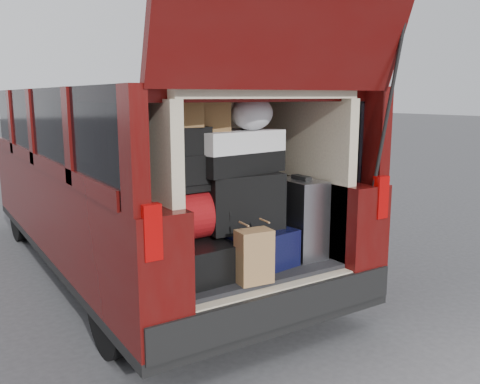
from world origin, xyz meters
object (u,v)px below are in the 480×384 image
object	(u,v)px
kraft_bag	(254,256)
black_soft_case	(241,201)
navy_hardshell	(247,245)
twotone_duffel	(235,152)
backpack	(186,159)
silver_roller	(301,218)
black_hardshell	(191,258)
red_duffel	(192,215)

from	to	relation	value
kraft_bag	black_soft_case	size ratio (longest dim) A/B	0.64
navy_hardshell	twotone_duffel	world-z (taller)	twotone_duffel
navy_hardshell	backpack	bearing A→B (deg)	168.42
navy_hardshell	kraft_bag	distance (m)	0.39
navy_hardshell	silver_roller	world-z (taller)	silver_roller
black_hardshell	twotone_duffel	size ratio (longest dim) A/B	0.91
navy_hardshell	twotone_duffel	bearing A→B (deg)	122.42
kraft_bag	backpack	bearing A→B (deg)	132.09
navy_hardshell	kraft_bag	size ratio (longest dim) A/B	1.72
navy_hardshell	backpack	distance (m)	0.78
black_hardshell	red_duffel	distance (m)	0.28
red_duffel	backpack	world-z (taller)	backpack
black_soft_case	twotone_duffel	bearing A→B (deg)	107.16
kraft_bag	red_duffel	distance (m)	0.50
kraft_bag	navy_hardshell	bearing A→B (deg)	69.05
kraft_bag	red_duffel	bearing A→B (deg)	128.17
black_soft_case	backpack	bearing A→B (deg)	-177.40
kraft_bag	backpack	world-z (taller)	backpack
black_soft_case	silver_roller	bearing A→B (deg)	-5.09
backpack	twotone_duffel	bearing A→B (deg)	2.78
black_hardshell	navy_hardshell	world-z (taller)	navy_hardshell
navy_hardshell	red_duffel	xyz separation A→B (m)	(-0.41, 0.03, 0.27)
kraft_bag	backpack	distance (m)	0.75
red_duffel	navy_hardshell	bearing A→B (deg)	-7.90
silver_roller	red_duffel	distance (m)	0.85
black_hardshell	twotone_duffel	bearing A→B (deg)	7.28
black_hardshell	red_duffel	bearing A→B (deg)	41.51
silver_roller	black_hardshell	bearing A→B (deg)	177.76
silver_roller	black_soft_case	bearing A→B (deg)	171.85
red_duffel	black_soft_case	world-z (taller)	black_soft_case
backpack	black_soft_case	bearing A→B (deg)	-5.20
silver_roller	black_soft_case	distance (m)	0.50
kraft_bag	twotone_duffel	distance (m)	0.75
kraft_bag	black_soft_case	distance (m)	0.47
kraft_bag	black_soft_case	bearing A→B (deg)	75.38
navy_hardshell	silver_roller	xyz separation A→B (m)	(0.42, -0.07, 0.16)
black_hardshell	backpack	xyz separation A→B (m)	(0.00, 0.04, 0.65)
black_hardshell	backpack	world-z (taller)	backpack
navy_hardshell	kraft_bag	world-z (taller)	kraft_bag
silver_roller	twotone_duffel	world-z (taller)	twotone_duffel
red_duffel	silver_roller	bearing A→B (deg)	-11.18
red_duffel	twotone_duffel	world-z (taller)	twotone_duffel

